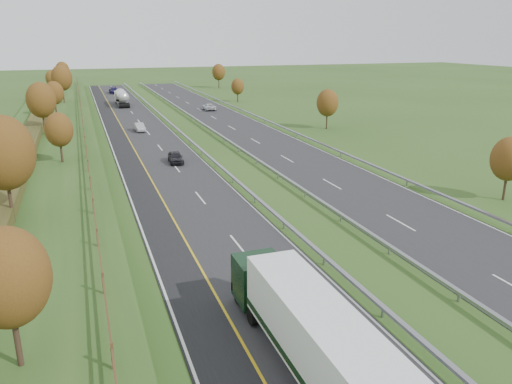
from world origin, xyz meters
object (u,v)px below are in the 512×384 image
box_lorry (316,341)px  car_silver_mid (139,127)px  car_dark_near (176,157)px  car_oncoming (209,107)px  car_small_far (114,90)px  road_tanker (122,97)px

box_lorry → car_silver_mid: size_ratio=4.07×
car_dark_near → car_oncoming: 46.28m
car_silver_mid → car_small_far: car_small_far is taller
box_lorry → car_dark_near: 42.64m
road_tanker → car_small_far: road_tanker is taller
box_lorry → car_silver_mid: 65.86m
car_small_far → car_oncoming: size_ratio=1.14×
box_lorry → road_tanker: box_lorry is taller
road_tanker → car_small_far: bearing=89.7°
car_silver_mid → car_oncoming: car_oncoming is taller
car_oncoming → box_lorry: bearing=79.7°
box_lorry → car_dark_near: box_lorry is taller
road_tanker → car_oncoming: 21.69m
car_silver_mid → car_oncoming: (16.82, 20.41, 0.01)m
box_lorry → car_small_far: bearing=89.6°
car_silver_mid → car_oncoming: bearing=46.3°
box_lorry → car_silver_mid: bearing=89.6°
box_lorry → car_small_far: box_lorry is taller
car_silver_mid → car_small_far: (0.45, 61.26, 0.14)m
car_silver_mid → car_small_far: 61.27m
box_lorry → road_tanker: 100.30m
box_lorry → car_silver_mid: box_lorry is taller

